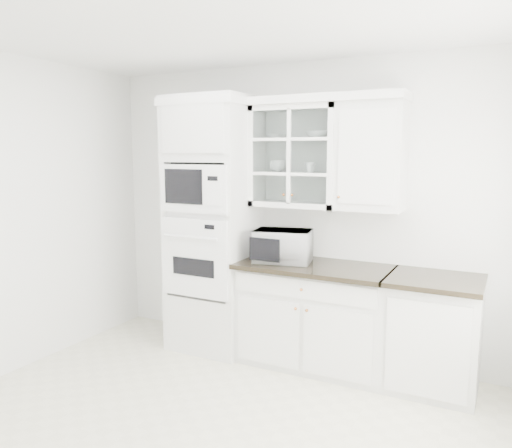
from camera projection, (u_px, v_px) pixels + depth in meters
The scene contains 13 objects.
ground at pixel (198, 436), 3.34m from camera, with size 4.00×3.50×0.01m, color beige.
room_shell at pixel (228, 168), 3.46m from camera, with size 4.00×3.50×2.70m.
oven_column at pixel (213, 225), 4.75m from camera, with size 0.76×0.68×2.40m.
base_cabinet_run at pixel (315, 314), 4.42m from camera, with size 1.32×0.67×0.92m.
extra_base_cabinet at pixel (433, 333), 3.97m from camera, with size 0.72×0.67×0.92m.
upper_cabinet_glass at pixel (296, 157), 4.46m from camera, with size 0.80×0.33×0.90m.
upper_cabinet_solid at pixel (371, 157), 4.15m from camera, with size 0.55×0.33×0.90m, color silver.
crown_molding at pixel (285, 101), 4.41m from camera, with size 2.14×0.38×0.07m, color white.
countertop_microwave at pixel (283, 246), 4.45m from camera, with size 0.49×0.41×0.29m, color white.
bowl_a at pixel (278, 136), 4.52m from camera, with size 0.18×0.18×0.05m, color white.
bowl_b at pixel (317, 135), 4.34m from camera, with size 0.19×0.19×0.06m, color white.
cup_a at pixel (278, 166), 4.55m from camera, with size 0.13×0.13×0.11m, color white.
cup_b at pixel (310, 167), 4.39m from camera, with size 0.10×0.10×0.09m, color white.
Camera 1 is at (1.77, -2.58, 1.89)m, focal length 35.00 mm.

